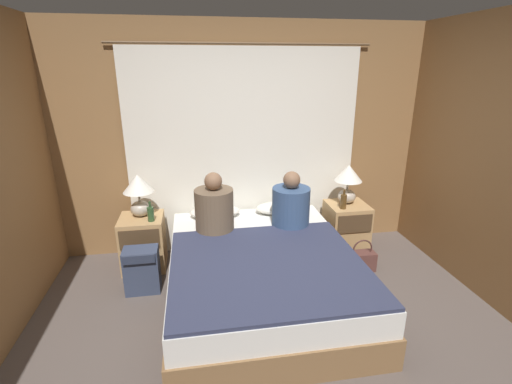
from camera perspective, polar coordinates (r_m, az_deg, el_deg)
The scene contains 17 objects.
ground_plane at distance 2.98m, azimuth 3.91°, elevation -24.44°, with size 16.00×16.00×0.00m, color #564C47.
wall_back at distance 4.16m, azimuth -1.96°, elevation 7.91°, with size 4.12×0.06×2.50m.
curtain_panel at distance 4.13m, azimuth -1.83°, elevation 6.10°, with size 2.72×0.02×2.27m.
bed at distance 3.46m, azimuth 0.89°, elevation -12.61°, with size 1.64×2.08×0.48m.
nightstand_left at distance 4.10m, azimuth -16.94°, elevation -7.40°, with size 0.44×0.45×0.56m.
nightstand_right at distance 4.39m, azimuth 13.67°, elevation -5.29°, with size 0.44×0.45×0.56m.
lamp_left at distance 3.95m, azimuth -17.62°, elevation 0.28°, with size 0.31×0.31×0.44m.
lamp_right at distance 4.24m, azimuth 13.98°, elevation 1.92°, with size 0.31×0.31×0.44m.
pillow_left at distance 4.05m, azimuth -6.34°, elevation -3.04°, with size 0.54×0.29×0.12m.
pillow_right at distance 4.14m, azimuth 3.66°, elevation -2.42°, with size 0.54×0.29×0.12m.
blanket_on_bed at distance 3.09m, azimuth 1.86°, elevation -11.19°, with size 1.58×1.46×0.03m.
person_left_in_bed at distance 3.64m, azimuth -6.44°, elevation -2.55°, with size 0.38×0.38×0.61m.
person_right_in_bed at distance 3.76m, azimuth 5.39°, elevation -2.02°, with size 0.38×0.38×0.58m.
beer_bottle_on_left_stand at distance 3.85m, azimuth -15.90°, elevation -3.22°, with size 0.07×0.07×0.21m.
beer_bottle_on_right_stand at distance 4.13m, azimuth 13.31°, elevation -1.38°, with size 0.07×0.07×0.22m.
backpack_on_floor at distance 3.71m, azimuth -17.16°, elevation -11.08°, with size 0.32×0.24×0.44m.
handbag_on_floor at distance 4.09m, azimuth 15.91°, elevation -10.06°, with size 0.28×0.15×0.35m.
Camera 1 is at (-0.55, -2.10, 2.05)m, focal length 26.00 mm.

